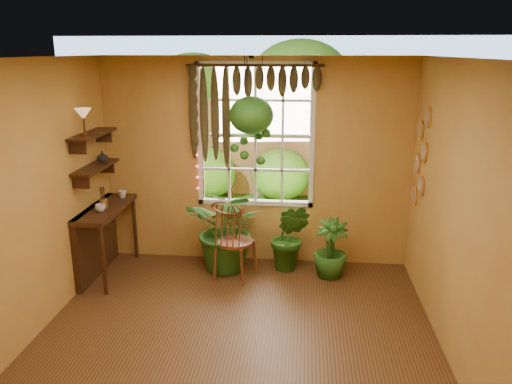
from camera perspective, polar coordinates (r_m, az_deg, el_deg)
floor at (r=4.95m, az=-2.76°, el=-18.04°), size 4.50×4.50×0.00m
ceiling at (r=4.10m, az=-3.28°, el=15.02°), size 4.50×4.50×0.00m
wall_back at (r=6.49m, az=-0.08°, el=3.37°), size 4.00×0.00×4.00m
wall_left at (r=5.03m, az=-26.16°, el=-2.06°), size 0.00×4.50×4.50m
wall_right at (r=4.51m, az=23.06°, el=-3.65°), size 0.00×4.50×4.50m
window at (r=6.46m, az=-0.06°, el=6.47°), size 1.52×0.10×1.86m
valance_vine at (r=6.27m, az=-0.95°, el=11.50°), size 1.70×0.12×1.10m
string_lights at (r=6.48m, az=-6.89°, el=6.83°), size 0.03×0.03×1.54m
wall_plates at (r=6.12m, az=18.28°, el=3.71°), size 0.04×0.32×1.10m
counter_ledge at (r=6.58m, az=-17.50°, el=-4.47°), size 0.40×1.20×0.90m
shelf_lower at (r=6.33m, az=-17.85°, el=2.73°), size 0.25×0.90×0.04m
shelf_upper at (r=6.26m, az=-18.16°, el=6.30°), size 0.25×0.90×0.04m
backyard at (r=11.04m, az=3.55°, el=8.22°), size 14.00×10.00×12.00m
windsor_chair at (r=6.25m, az=-2.53°, el=-6.86°), size 0.57×0.58×1.19m
potted_plant_left at (r=6.39m, az=-3.14°, el=-4.20°), size 1.22×1.13×1.13m
potted_plant_mid at (r=6.43m, az=3.88°, el=-5.17°), size 0.59×0.52×0.90m
potted_plant_right at (r=6.33m, az=8.53°, el=-6.43°), size 0.43×0.43×0.75m
hanging_basket at (r=6.16m, az=-0.53°, el=8.21°), size 0.54×0.54×1.31m
cup_a at (r=6.24m, az=-17.39°, el=-1.75°), size 0.15×0.15×0.09m
cup_b at (r=6.73m, az=-15.03°, el=-0.24°), size 0.12×0.12×0.10m
brush_jar at (r=6.36m, az=-17.09°, el=-0.61°), size 0.09×0.09×0.33m
shelf_vase at (r=6.50m, az=-17.15°, el=3.92°), size 0.15×0.15×0.14m
tiffany_lamp at (r=6.00m, az=-19.14°, el=8.24°), size 0.19×0.19×0.32m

